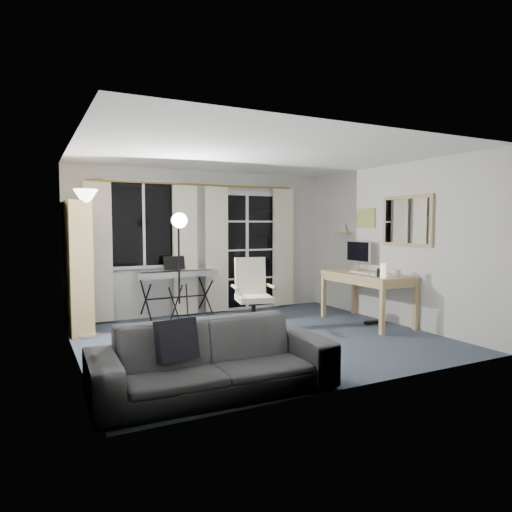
{
  "coord_description": "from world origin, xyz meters",
  "views": [
    {
      "loc": [
        -2.72,
        -5.26,
        1.5
      ],
      "look_at": [
        0.12,
        0.35,
        1.06
      ],
      "focal_mm": 32.0,
      "sensor_mm": 36.0,
      "label": 1
    }
  ],
  "objects": [
    {
      "name": "floor",
      "position": [
        0.0,
        0.0,
        -0.01
      ],
      "size": [
        4.5,
        4.0,
        0.02
      ],
      "primitive_type": "cube",
      "color": "#384451",
      "rests_on": "ground"
    },
    {
      "name": "window",
      "position": [
        -1.05,
        1.97,
        1.5
      ],
      "size": [
        1.2,
        0.08,
        1.4
      ],
      "color": "white",
      "rests_on": "floor"
    },
    {
      "name": "french_door",
      "position": [
        0.75,
        1.97,
        1.03
      ],
      "size": [
        1.32,
        0.09,
        2.11
      ],
      "color": "white",
      "rests_on": "floor"
    },
    {
      "name": "curtains",
      "position": [
        -0.14,
        1.88,
        1.09
      ],
      "size": [
        3.6,
        0.07,
        2.13
      ],
      "color": "gold",
      "rests_on": "floor"
    },
    {
      "name": "bookshelf",
      "position": [
        -2.12,
        1.46,
        0.86
      ],
      "size": [
        0.33,
        0.86,
        1.82
      ],
      "rotation": [
        0.0,
        0.0,
        0.05
      ],
      "color": "tan",
      "rests_on": "floor"
    },
    {
      "name": "torchiere_lamp",
      "position": [
        -2.0,
        1.11,
        1.58
      ],
      "size": [
        0.4,
        0.4,
        1.96
      ],
      "rotation": [
        0.0,
        0.0,
        -0.36
      ],
      "color": "#B2B2B7",
      "rests_on": "floor"
    },
    {
      "name": "keyboard_piano",
      "position": [
        -0.61,
        1.7,
        0.7
      ],
      "size": [
        1.29,
        0.64,
        0.93
      ],
      "rotation": [
        0.0,
        0.0,
        0.03
      ],
      "color": "black",
      "rests_on": "floor"
    },
    {
      "name": "studio_light",
      "position": [
        -0.81,
        0.86,
        1.36
      ],
      "size": [
        0.35,
        0.35,
        1.7
      ],
      "rotation": [
        0.0,
        0.0,
        -0.19
      ],
      "color": "black",
      "rests_on": "floor"
    },
    {
      "name": "office_chair",
      "position": [
        0.07,
        0.37,
        0.61
      ],
      "size": [
        0.72,
        0.72,
        1.04
      ],
      "rotation": [
        0.0,
        0.0,
        -0.24
      ],
      "color": "black",
      "rests_on": "floor"
    },
    {
      "name": "desk",
      "position": [
        1.88,
        0.09,
        0.67
      ],
      "size": [
        0.73,
        1.43,
        0.76
      ],
      "rotation": [
        0.0,
        0.0,
        0.01
      ],
      "color": "tan",
      "rests_on": "floor"
    },
    {
      "name": "monitor",
      "position": [
        2.08,
        0.54,
        1.05
      ],
      "size": [
        0.18,
        0.55,
        0.48
      ],
      "rotation": [
        0.0,
        0.0,
        0.01
      ],
      "color": "silver",
      "rests_on": "desk"
    },
    {
      "name": "desk_clutter",
      "position": [
        1.82,
        -0.14,
        0.6
      ],
      "size": [
        0.44,
        0.87,
        0.96
      ],
      "rotation": [
        0.0,
        0.0,
        0.01
      ],
      "color": "white",
      "rests_on": "desk"
    },
    {
      "name": "mug",
      "position": [
        1.98,
        -0.41,
        0.82
      ],
      "size": [
        0.13,
        0.1,
        0.12
      ],
      "primitive_type": "imported",
      "rotation": [
        0.0,
        0.0,
        0.01
      ],
      "color": "silver",
      "rests_on": "desk"
    },
    {
      "name": "wall_mirror",
      "position": [
        2.22,
        -0.35,
        1.55
      ],
      "size": [
        0.04,
        0.94,
        0.74
      ],
      "color": "tan",
      "rests_on": "floor"
    },
    {
      "name": "framed_print",
      "position": [
        2.23,
        0.55,
        1.6
      ],
      "size": [
        0.03,
        0.42,
        0.32
      ],
      "color": "tan",
      "rests_on": "floor"
    },
    {
      "name": "wall_shelf",
      "position": [
        2.16,
        1.05,
        1.41
      ],
      "size": [
        0.16,
        0.3,
        0.18
      ],
      "color": "tan",
      "rests_on": "floor"
    },
    {
      "name": "sofa",
      "position": [
        -1.26,
        -1.55,
        0.42
      ],
      "size": [
        2.16,
        0.7,
        0.84
      ],
      "rotation": [
        0.0,
        0.0,
        -0.03
      ],
      "color": "#2A2A2C",
      "rests_on": "floor"
    }
  ]
}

